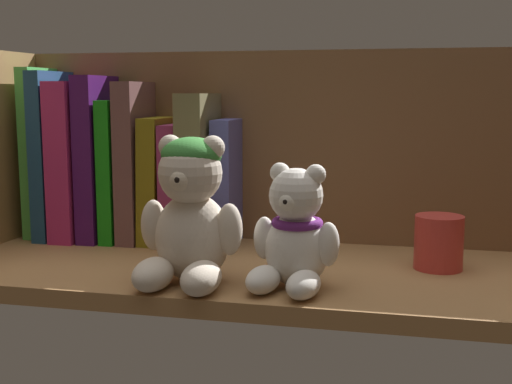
# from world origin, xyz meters

# --- Properties ---
(shelf_board) EXTENTS (0.79, 0.28, 0.02)m
(shelf_board) POSITION_xyz_m (0.00, 0.00, 0.01)
(shelf_board) COLOR #9E7042
(shelf_board) RESTS_ON ground
(shelf_back_panel) EXTENTS (0.82, 0.01, 0.28)m
(shelf_back_panel) POSITION_xyz_m (0.00, 0.15, 0.14)
(shelf_back_panel) COLOR brown
(shelf_back_panel) RESTS_ON ground
(book_0) EXTENTS (0.02, 0.11, 0.24)m
(book_0) POSITION_xyz_m (-0.37, 0.12, 0.14)
(book_0) COLOR #50C04E
(book_0) RESTS_ON shelf_board
(book_1) EXTENTS (0.02, 0.14, 0.23)m
(book_1) POSITION_xyz_m (-0.35, 0.12, 0.14)
(book_1) COLOR navy
(book_1) RESTS_ON shelf_board
(book_2) EXTENTS (0.03, 0.15, 0.22)m
(book_2) POSITION_xyz_m (-0.31, 0.12, 0.13)
(book_2) COLOR #B5286C
(book_2) RESTS_ON shelf_board
(book_3) EXTENTS (0.03, 0.13, 0.23)m
(book_3) POSITION_xyz_m (-0.28, 0.12, 0.13)
(book_3) COLOR #43125A
(book_3) RESTS_ON shelf_board
(book_4) EXTENTS (0.02, 0.13, 0.19)m
(book_4) POSITION_xyz_m (-0.25, 0.12, 0.12)
(book_4) COLOR #188D15
(book_4) RESTS_ON shelf_board
(book_5) EXTENTS (0.03, 0.13, 0.22)m
(book_5) POSITION_xyz_m (-0.22, 0.12, 0.13)
(book_5) COLOR brown
(book_5) RESTS_ON shelf_board
(book_6) EXTENTS (0.03, 0.12, 0.17)m
(book_6) POSITION_xyz_m (-0.19, 0.12, 0.11)
(book_6) COLOR olive
(book_6) RESTS_ON shelf_board
(book_7) EXTENTS (0.02, 0.12, 0.16)m
(book_7) POSITION_xyz_m (-0.16, 0.12, 0.10)
(book_7) COLOR #932C5E
(book_7) RESTS_ON shelf_board
(book_8) EXTENTS (0.04, 0.14, 0.20)m
(book_8) POSITION_xyz_m (-0.13, 0.12, 0.12)
(book_8) COLOR olive
(book_8) RESTS_ON shelf_board
(book_9) EXTENTS (0.03, 0.09, 0.17)m
(book_9) POSITION_xyz_m (-0.10, 0.12, 0.10)
(book_9) COLOR #5457AE
(book_9) RESTS_ON shelf_board
(teddy_bear_larger) EXTENTS (0.12, 0.12, 0.16)m
(teddy_bear_larger) POSITION_xyz_m (-0.09, -0.08, 0.10)
(teddy_bear_larger) COLOR beige
(teddy_bear_larger) RESTS_ON shelf_board
(teddy_bear_smaller) EXTENTS (0.10, 0.10, 0.13)m
(teddy_bear_smaller) POSITION_xyz_m (0.03, -0.08, 0.08)
(teddy_bear_smaller) COLOR white
(teddy_bear_smaller) RESTS_ON shelf_board
(pillar_candle) EXTENTS (0.06, 0.06, 0.06)m
(pillar_candle) POSITION_xyz_m (0.18, 0.03, 0.05)
(pillar_candle) COLOR #C63833
(pillar_candle) RESTS_ON shelf_board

